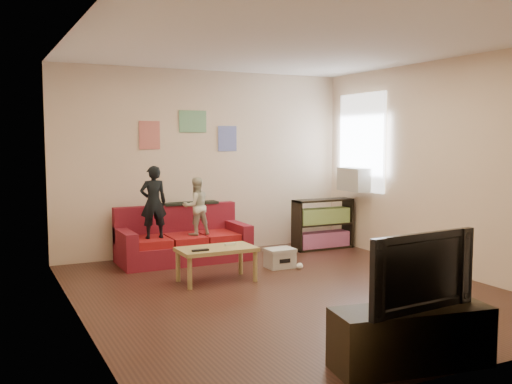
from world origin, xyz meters
name	(u,v)px	position (x,y,z in m)	size (l,w,h in m)	color
room_shell	(288,171)	(0.00, 0.00, 1.35)	(4.52, 5.02, 2.72)	#41251C
sofa	(182,242)	(-0.53, 2.06, 0.26)	(1.79, 0.82, 0.79)	maroon
child_a	(153,202)	(-0.98, 1.90, 0.86)	(0.35, 0.23, 0.97)	black
child_b	(196,206)	(-0.38, 1.90, 0.77)	(0.39, 0.30, 0.80)	beige
coffee_table	(217,252)	(-0.55, 0.76, 0.35)	(0.92, 0.50, 0.41)	tan
remote	(200,250)	(-0.80, 0.64, 0.42)	(0.20, 0.05, 0.02)	black
game_controller	(230,244)	(-0.35, 0.81, 0.43)	(0.14, 0.04, 0.03)	silver
bookshelf	(323,227)	(1.70, 1.91, 0.34)	(0.96, 0.29, 0.77)	black
window	(362,143)	(2.22, 1.65, 1.64)	(0.04, 1.08, 1.48)	white
ac_unit	(355,179)	(2.10, 1.65, 1.08)	(0.28, 0.55, 0.35)	#B7B2A3
artwork_left	(150,135)	(-0.85, 2.48, 1.75)	(0.30, 0.01, 0.40)	#D87266
artwork_center	(193,121)	(-0.20, 2.48, 1.95)	(0.42, 0.01, 0.32)	#72B27F
artwork_right	(227,139)	(0.35, 2.48, 1.70)	(0.30, 0.01, 0.38)	#727FCC
file_box	(280,258)	(0.48, 1.06, 0.13)	(0.37, 0.28, 0.26)	beige
tv_stand	(411,337)	(-0.21, -2.25, 0.23)	(1.21, 0.40, 0.46)	black
television	(413,270)	(-0.21, -2.25, 0.75)	(1.01, 0.13, 0.58)	black
tissue	(300,266)	(0.66, 0.85, 0.04)	(0.09, 0.09, 0.09)	white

